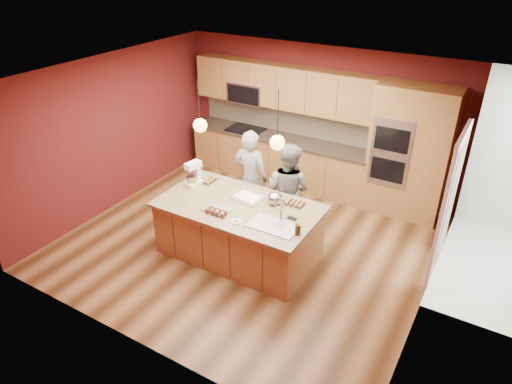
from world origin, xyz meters
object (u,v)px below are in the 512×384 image
Objects in this scene: stand_mixer at (194,175)px; mixing_bowl at (275,198)px; person_right at (288,190)px; island at (240,229)px; person_left at (251,178)px.

stand_mixer is 1.41m from mixing_bowl.
person_right reaches higher than stand_mixer.
person_left is at bearing 111.51° from island.
island reaches higher than mixing_bowl.
person_left is 0.71m from person_right.
person_left is 1.02m from mixing_bowl.
stand_mixer reaches higher than mixing_bowl.
person_right is 6.97× the size of mixing_bowl.
person_right is at bearing 98.25° from mixing_bowl.
person_left is 4.32× the size of stand_mixer.
person_right is 0.66m from mixing_bowl.
island is at bearing 0.37° from stand_mixer.
person_left reaches higher than stand_mixer.
person_right is at bearing 174.37° from person_left.
mixing_bowl is (1.40, 0.11, -0.08)m from stand_mixer.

